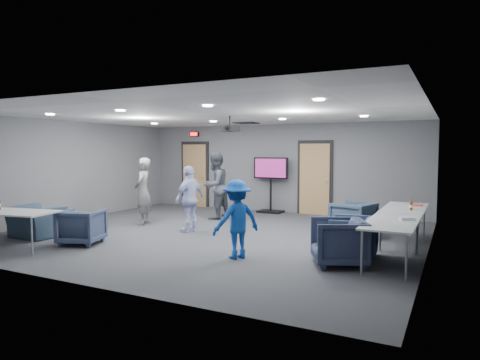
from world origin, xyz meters
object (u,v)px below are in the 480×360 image
at_px(person_d, 237,219).
at_px(bottle_right, 411,206).
at_px(person_c, 190,199).
at_px(tv_stand, 271,181).
at_px(chair_right_c, 339,242).
at_px(chair_front_b, 35,222).
at_px(chair_right_a, 353,219).
at_px(projector, 230,128).
at_px(table_right_b, 392,224).
at_px(table_front_left, 6,213).
at_px(chair_right_b, 353,237).
at_px(chair_front_a, 82,227).
at_px(table_right_a, 404,210).
at_px(person_a, 143,191).
at_px(person_b, 215,186).

relative_size(person_d, bottle_right, 5.94).
bearing_deg(person_c, bottle_right, 106.71).
bearing_deg(tv_stand, person_d, -73.34).
height_order(chair_right_c, chair_front_b, chair_right_c).
relative_size(chair_right_a, projector, 1.90).
distance_m(chair_right_c, table_right_b, 0.94).
bearing_deg(table_front_left, chair_right_b, 10.67).
relative_size(chair_right_a, chair_front_a, 1.07).
xyz_separation_m(chair_right_a, tv_stand, (-3.02, 2.48, 0.58)).
distance_m(chair_right_c, projector, 3.93).
height_order(chair_right_b, bottle_right, bottle_right).
height_order(table_right_b, tv_stand, tv_stand).
distance_m(chair_right_a, chair_front_b, 7.02).
relative_size(person_c, table_right_a, 0.79).
bearing_deg(person_c, person_a, -91.77).
bearing_deg(projector, chair_front_b, -131.03).
height_order(person_b, table_right_a, person_b).
height_order(chair_right_b, chair_right_c, chair_right_c).
distance_m(chair_right_b, table_right_b, 0.78).
height_order(chair_front_a, bottle_right, bottle_right).
height_order(person_a, tv_stand, person_a).
bearing_deg(table_front_left, tv_stand, 57.75).
bearing_deg(chair_right_b, chair_front_b, -83.27).
height_order(chair_right_c, table_right_b, chair_right_c).
xyz_separation_m(person_b, chair_right_c, (4.25, -3.24, -0.53)).
distance_m(chair_front_a, table_front_left, 1.42).
relative_size(person_c, projector, 3.51).
relative_size(chair_right_a, table_right_b, 0.44).
distance_m(person_b, person_c, 1.97).
distance_m(person_b, chair_front_b, 4.61).
distance_m(person_c, chair_right_c, 4.06).
bearing_deg(chair_front_b, chair_front_a, -179.95).
bearing_deg(chair_front_b, person_a, -112.15).
bearing_deg(chair_front_a, person_c, -139.68).
bearing_deg(table_right_a, table_right_b, -180.00).
xyz_separation_m(table_right_b, table_front_left, (-6.86, -2.12, 0.00)).
relative_size(bottle_right, projector, 0.53).
xyz_separation_m(chair_front_a, chair_front_b, (-1.47, 0.04, -0.02)).
xyz_separation_m(chair_right_a, projector, (-2.62, -0.92, 2.02)).
bearing_deg(table_right_b, projector, 71.78).
height_order(person_b, chair_right_b, person_b).
height_order(chair_front_b, table_front_left, table_front_left).
relative_size(chair_right_c, projector, 1.94).
bearing_deg(projector, table_front_left, -117.93).
bearing_deg(person_b, chair_right_a, 89.37).
distance_m(table_right_a, table_front_left, 7.95).
height_order(chair_front_b, tv_stand, tv_stand).
distance_m(table_front_left, projector, 4.90).
distance_m(table_front_left, bottle_right, 7.91).
bearing_deg(chair_right_a, table_right_b, 43.39).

